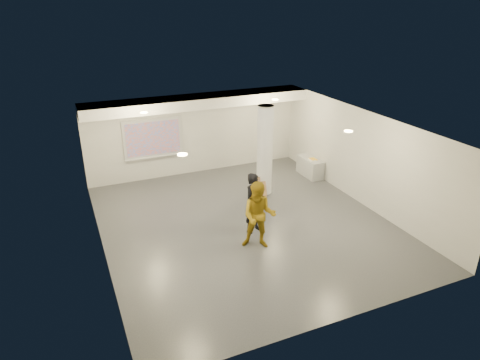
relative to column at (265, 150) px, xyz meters
name	(u,v)px	position (x,y,z in m)	size (l,w,h in m)	color
floor	(245,224)	(-1.50, -1.80, -1.50)	(8.00, 9.00, 0.01)	#393B41
ceiling	(246,125)	(-1.50, -1.80, 1.50)	(8.00, 9.00, 0.01)	silver
wall_back	(196,134)	(-1.50, 2.70, 0.00)	(8.00, 0.01, 3.00)	silver
wall_front	(342,260)	(-1.50, -6.30, 0.00)	(8.00, 0.01, 3.00)	silver
wall_left	(97,202)	(-5.50, -1.80, 0.00)	(0.01, 9.00, 3.00)	silver
wall_right	(362,157)	(2.50, -1.80, 0.00)	(0.01, 9.00, 3.00)	silver
soffit_band	(199,101)	(-1.50, 2.15, 1.32)	(8.00, 1.10, 0.36)	white
downlight_nw	(144,113)	(-3.70, 0.70, 1.48)	(0.22, 0.22, 0.02)	#FFE18E
downlight_ne	(275,100)	(0.70, 0.70, 1.48)	(0.22, 0.22, 0.02)	#FFE18E
downlight_sw	(182,154)	(-3.70, -3.30, 1.48)	(0.22, 0.22, 0.02)	#FFE18E
downlight_se	(348,131)	(0.70, -3.30, 1.48)	(0.22, 0.22, 0.02)	#FFE18E
column	(265,150)	(0.00, 0.00, 0.00)	(0.52, 0.52, 3.00)	white
projection_screen	(153,139)	(-3.10, 2.65, 0.03)	(2.10, 0.13, 1.42)	silver
credenza	(310,167)	(2.22, 0.63, -1.16)	(0.49, 1.18, 0.69)	#A0A3A5
papers_stack	(312,160)	(2.17, 0.46, -0.80)	(0.24, 0.31, 0.02)	white
postit_pad	(313,159)	(2.23, 0.49, -0.80)	(0.21, 0.28, 0.03)	yellow
cardboard_back	(262,185)	(-0.12, -0.11, -1.18)	(0.59, 0.05, 0.65)	#A1754C
cardboard_front	(259,190)	(-0.31, -0.29, -1.24)	(0.48, 0.05, 0.53)	#A1754C
woman	(254,203)	(-1.44, -2.24, -0.63)	(0.64, 0.42, 1.75)	black
man	(259,216)	(-1.68, -3.05, -0.58)	(0.90, 0.70, 1.85)	#977512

